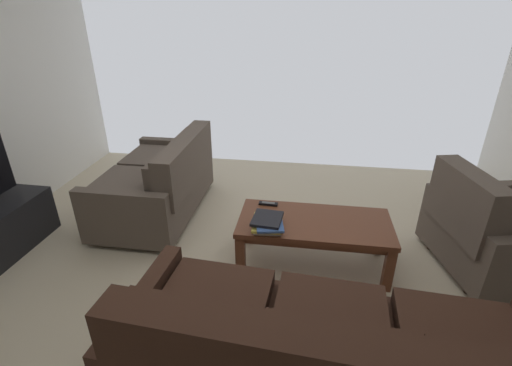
# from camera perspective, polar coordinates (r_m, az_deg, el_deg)

# --- Properties ---
(ground_plane) EXTENTS (5.17, 4.91, 0.01)m
(ground_plane) POSITION_cam_1_polar(r_m,az_deg,el_deg) (2.96, -0.34, -15.21)
(ground_plane) COLOR beige
(loveseat_near) EXTENTS (0.86, 1.43, 0.83)m
(loveseat_near) POSITION_cam_1_polar(r_m,az_deg,el_deg) (3.79, -14.75, 0.15)
(loveseat_near) COLOR black
(loveseat_near) RESTS_ON ground
(coffee_table) EXTENTS (1.20, 0.57, 0.42)m
(coffee_table) POSITION_cam_1_polar(r_m,az_deg,el_deg) (2.97, 9.09, -6.92)
(coffee_table) COLOR brown
(coffee_table) RESTS_ON ground
(armchair_side) EXTENTS (1.03, 1.08, 0.87)m
(armchair_side) POSITION_cam_1_polar(r_m,az_deg,el_deg) (3.43, 33.12, -6.32)
(armchair_side) COLOR black
(armchair_side) RESTS_ON ground
(book_stack) EXTENTS (0.26, 0.32, 0.09)m
(book_stack) POSITION_cam_1_polar(r_m,az_deg,el_deg) (2.79, 1.88, -6.20)
(book_stack) COLOR silver
(book_stack) RESTS_ON coffee_table
(tv_remote) EXTENTS (0.16, 0.05, 0.02)m
(tv_remote) POSITION_cam_1_polar(r_m,az_deg,el_deg) (3.11, 1.94, -3.26)
(tv_remote) COLOR black
(tv_remote) RESTS_ON coffee_table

